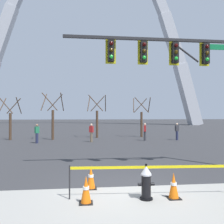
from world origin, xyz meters
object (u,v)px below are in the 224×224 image
Objects in this scene: traffic_signal_gantry at (184,68)px; pedestrian_near_trees at (91,133)px; traffic_cone_by_hydrant at (174,186)px; pedestrian_standing_center at (177,131)px; monument_arch at (91,28)px; pedestrian_walking_left at (145,132)px; fire_hydrant at (146,183)px; traffic_cone_curb_edge at (91,178)px; pedestrian_walking_right at (37,133)px; traffic_cone_mid_sidewalk at (86,190)px.

traffic_signal_gantry is 12.10m from pedestrian_near_trees.
traffic_cone_by_hydrant is at bearing -117.49° from traffic_signal_gantry.
traffic_signal_gantry reaches higher than pedestrian_standing_center.
pedestrian_near_trees is at bearing 97.59° from traffic_cone_by_hydrant.
pedestrian_walking_left is (4.16, -32.58, -21.08)m from monument_arch.
pedestrian_walking_left is (3.75, 14.97, 0.35)m from fire_hydrant.
traffic_cone_curb_edge is 51.19m from monument_arch.
pedestrian_walking_right is (-4.15, 12.87, 0.46)m from traffic_cone_curb_edge.
traffic_signal_gantry is at bearing 62.51° from traffic_cone_by_hydrant.
fire_hydrant is at bearing -114.34° from pedestrian_standing_center.
traffic_cone_by_hydrant and traffic_cone_mid_sidewalk have the same top height.
pedestrian_walking_left is at bearing 84.36° from traffic_signal_gantry.
traffic_cone_mid_sidewalk is at bearing -92.04° from pedestrian_near_trees.
traffic_cone_mid_sidewalk is at bearing -175.61° from fire_hydrant.
pedestrian_walking_right is (-6.43, 14.02, 0.46)m from traffic_cone_by_hydrant.
traffic_cone_mid_sidewalk is (-1.66, -0.13, -0.11)m from fire_hydrant.
pedestrian_walking_left is 1.00× the size of pedestrian_near_trees.
fire_hydrant is at bearing -68.01° from pedestrian_walking_right.
traffic_cone_curb_edge is 13.53m from pedestrian_walking_right.
traffic_cone_mid_sidewalk is 17.48m from pedestrian_standing_center.
traffic_signal_gantry is (4.28, 3.62, 4.05)m from traffic_cone_mid_sidewalk.
traffic_signal_gantry is 13.83m from pedestrian_walking_right.
fire_hydrant is 1.36× the size of traffic_cone_mid_sidewalk.
traffic_cone_by_hydrant is 52.24m from monument_arch.
pedestrian_walking_left is at bearing -176.98° from pedestrian_standing_center.
monument_arch is at bearing 88.50° from traffic_cone_mid_sidewalk.
pedestrian_walking_right reaches higher than traffic_cone_mid_sidewalk.
fire_hydrant is 0.79m from traffic_cone_by_hydrant.
pedestrian_standing_center is at bearing 3.02° from pedestrian_walking_left.
fire_hydrant is 0.62× the size of pedestrian_near_trees.
pedestrian_walking_left is at bearing 78.82° from traffic_cone_by_hydrant.
traffic_cone_curb_edge is 13.31m from pedestrian_near_trees.
pedestrian_near_trees is at bearing -91.26° from monument_arch.
fire_hydrant is at bearing -36.85° from traffic_cone_curb_edge.
fire_hydrant is at bearing -126.81° from traffic_signal_gantry.
traffic_cone_curb_edge is 0.46× the size of pedestrian_walking_left.
pedestrian_near_trees is (-3.76, 10.93, -3.59)m from traffic_signal_gantry.
traffic_cone_mid_sidewalk is at bearing -97.34° from traffic_cone_curb_edge.
traffic_cone_by_hydrant is 1.00× the size of traffic_cone_mid_sidewalk.
traffic_cone_by_hydrant is at bearing 2.38° from traffic_cone_mid_sidewalk.
fire_hydrant is at bearing -89.50° from monument_arch.
traffic_cone_curb_edge is at bearing -91.34° from monument_arch.
pedestrian_standing_center reaches higher than traffic_cone_by_hydrant.
monument_arch reaches higher than pedestrian_standing_center.
monument_arch is 32.50× the size of pedestrian_standing_center.
traffic_cone_by_hydrant is at bearing -111.80° from pedestrian_standing_center.
traffic_cone_by_hydrant is at bearing -26.73° from traffic_cone_curb_edge.
pedestrian_standing_center and pedestrian_walking_right have the same top height.
fire_hydrant is 0.62× the size of pedestrian_walking_left.
pedestrian_walking_right is at bearing 105.77° from traffic_cone_mid_sidewalk.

